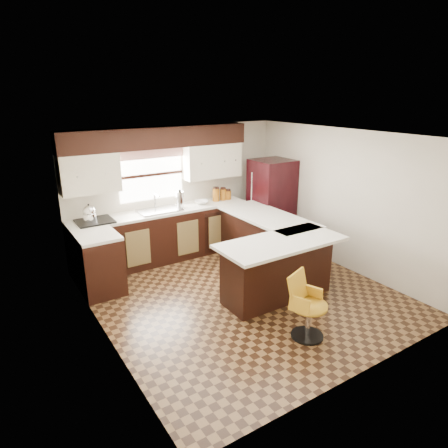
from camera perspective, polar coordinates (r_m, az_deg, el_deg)
floor at (r=6.27m, az=2.67°, el=-9.93°), size 4.40×4.40×0.00m
ceiling at (r=5.54m, az=3.04°, el=12.46°), size 4.40×4.40×0.00m
wall_back at (r=7.62m, az=-6.80°, el=4.84°), size 4.40×0.00×4.40m
wall_front at (r=4.32m, az=20.09°, el=-7.01°), size 4.40×0.00×4.40m
wall_left at (r=4.95m, az=-17.46°, el=-3.47°), size 0.00×4.40×4.40m
wall_right at (r=7.17m, az=16.68°, el=3.32°), size 0.00×4.40×4.40m
base_cab_back at (r=7.40m, az=-8.68°, el=-1.74°), size 3.30×0.60×0.90m
base_cab_left at (r=6.42m, az=-17.32°, el=-5.61°), size 0.60×0.70×0.90m
counter_back at (r=7.25m, az=-8.86°, el=1.77°), size 3.30×0.60×0.04m
counter_left at (r=6.25m, az=-17.73°, el=-1.64°), size 0.60×0.70×0.04m
soffit at (r=7.13m, az=-9.43°, el=12.12°), size 3.40×0.35×0.36m
upper_cab_left at (r=6.82m, az=-18.69°, el=6.86°), size 0.94×0.35×0.64m
upper_cab_right at (r=7.69m, az=-1.75°, el=9.03°), size 1.14×0.35×0.64m
window_pane at (r=7.33m, az=-10.36°, el=6.93°), size 1.20×0.02×0.90m
valance at (r=7.23m, az=-10.42°, el=9.91°), size 1.30×0.06×0.18m
sink at (r=7.20m, az=-9.17°, el=1.95°), size 0.75×0.45×0.03m
dishwasher at (r=7.60m, az=-0.91°, el=-1.12°), size 0.58×0.03×0.78m
cooktop at (r=6.86m, az=-17.98°, el=0.39°), size 0.58×0.50×0.02m
peninsula_long at (r=7.03m, az=5.79°, el=-2.72°), size 0.60×1.95×0.90m
peninsula_return at (r=6.03m, az=7.60°, el=-6.51°), size 1.65×0.60×0.90m
counter_pen_long at (r=6.90m, az=6.24°, el=1.02°), size 0.84×1.95×0.04m
counter_pen_return at (r=5.77m, az=8.22°, el=-2.60°), size 1.89×0.84×0.04m
refrigerator at (r=8.00m, az=6.77°, el=2.99°), size 0.74×0.71×1.73m
bar_chair at (r=5.18m, az=12.07°, el=-11.55°), size 0.58×0.58×0.85m
kettle at (r=6.79m, az=-18.69°, el=1.55°), size 0.21×0.21×0.29m
percolator at (r=7.35m, az=-6.31°, el=3.49°), size 0.14×0.14×0.30m
mixing_bowl at (r=7.58m, az=-3.25°, el=3.13°), size 0.34×0.34×0.06m
canister_large at (r=7.74m, az=-1.15°, el=4.18°), size 0.13×0.13×0.25m
canister_med at (r=7.83m, az=-0.13°, el=4.24°), size 0.12×0.12×0.22m
canister_small at (r=7.89m, az=0.51°, el=4.17°), size 0.14×0.14×0.17m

